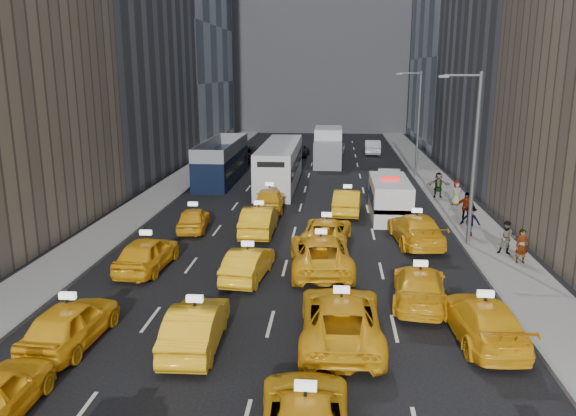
% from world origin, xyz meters
% --- Properties ---
extents(ground, '(160.00, 160.00, 0.00)m').
position_xyz_m(ground, '(0.00, 0.00, 0.00)').
color(ground, black).
rests_on(ground, ground).
extents(sidewalk_west, '(3.00, 90.00, 0.15)m').
position_xyz_m(sidewalk_west, '(-10.50, 25.00, 0.07)').
color(sidewalk_west, gray).
rests_on(sidewalk_west, ground).
extents(sidewalk_east, '(3.00, 90.00, 0.15)m').
position_xyz_m(sidewalk_east, '(10.50, 25.00, 0.07)').
color(sidewalk_east, gray).
rests_on(sidewalk_east, ground).
extents(curb_west, '(0.15, 90.00, 0.18)m').
position_xyz_m(curb_west, '(-9.05, 25.00, 0.09)').
color(curb_west, slate).
rests_on(curb_west, ground).
extents(curb_east, '(0.15, 90.00, 0.18)m').
position_xyz_m(curb_east, '(9.05, 25.00, 0.09)').
color(curb_east, slate).
rests_on(curb_east, ground).
extents(streetlight_near, '(2.15, 0.22, 9.00)m').
position_xyz_m(streetlight_near, '(9.18, 12.00, 4.92)').
color(streetlight_near, '#595B60').
rests_on(streetlight_near, ground).
extents(streetlight_far, '(2.15, 0.22, 9.00)m').
position_xyz_m(streetlight_far, '(9.18, 32.00, 4.92)').
color(streetlight_far, '#595B60').
rests_on(streetlight_far, ground).
extents(taxi_4, '(2.07, 4.64, 1.55)m').
position_xyz_m(taxi_4, '(-6.52, -0.14, 0.78)').
color(taxi_4, '#FAB015').
rests_on(taxi_4, ground).
extents(taxi_5, '(1.74, 4.63, 1.51)m').
position_xyz_m(taxi_5, '(-2.28, 0.06, 0.75)').
color(taxi_5, '#FAB015').
rests_on(taxi_5, ground).
extents(taxi_6, '(2.83, 5.94, 1.64)m').
position_xyz_m(taxi_6, '(2.55, 0.94, 0.82)').
color(taxi_6, '#FAB015').
rests_on(taxi_6, ground).
extents(taxi_7, '(2.38, 5.19, 1.47)m').
position_xyz_m(taxi_7, '(7.42, 1.37, 0.74)').
color(taxi_7, '#FAB015').
rests_on(taxi_7, ground).
extents(taxi_8, '(2.13, 4.73, 1.58)m').
position_xyz_m(taxi_8, '(-6.36, 7.26, 0.79)').
color(taxi_8, '#FAB015').
rests_on(taxi_8, ground).
extents(taxi_9, '(1.96, 4.41, 1.40)m').
position_xyz_m(taxi_9, '(-1.51, 6.51, 0.70)').
color(taxi_9, '#FAB015').
rests_on(taxi_9, ground).
extents(taxi_10, '(3.21, 6.12, 1.64)m').
position_xyz_m(taxi_10, '(1.68, 7.89, 0.82)').
color(taxi_10, '#FAB015').
rests_on(taxi_10, ground).
extents(taxi_11, '(2.63, 5.20, 1.45)m').
position_xyz_m(taxi_11, '(5.69, 4.39, 0.72)').
color(taxi_11, '#FAB015').
rests_on(taxi_11, ground).
extents(taxi_12, '(1.99, 4.12, 1.36)m').
position_xyz_m(taxi_12, '(-5.84, 13.92, 0.68)').
color(taxi_12, '#FAB015').
rests_on(taxi_12, ground).
extents(taxi_13, '(1.72, 4.90, 1.61)m').
position_xyz_m(taxi_13, '(-1.95, 13.48, 0.81)').
color(taxi_13, '#FAB015').
rests_on(taxi_13, ground).
extents(taxi_14, '(2.82, 5.38, 1.45)m').
position_xyz_m(taxi_14, '(1.88, 11.77, 0.72)').
color(taxi_14, '#FAB015').
rests_on(taxi_14, ground).
extents(taxi_15, '(2.75, 5.72, 1.61)m').
position_xyz_m(taxi_15, '(6.64, 12.40, 0.80)').
color(taxi_15, '#FAB015').
rests_on(taxi_15, ground).
extents(taxi_16, '(2.07, 4.75, 1.59)m').
position_xyz_m(taxi_16, '(-1.97, 18.88, 0.80)').
color(taxi_16, '#FAB015').
rests_on(taxi_16, ground).
extents(taxi_17, '(2.00, 4.89, 1.58)m').
position_xyz_m(taxi_17, '(3.11, 18.63, 0.79)').
color(taxi_17, '#FAB015').
rests_on(taxi_17, ground).
extents(nypd_van, '(3.02, 6.25, 2.58)m').
position_xyz_m(nypd_van, '(5.73, 17.94, 1.17)').
color(nypd_van, silver).
rests_on(nypd_van, ground).
extents(double_decker, '(2.91, 11.50, 3.33)m').
position_xyz_m(double_decker, '(-7.15, 28.97, 1.65)').
color(double_decker, black).
rests_on(double_decker, ground).
extents(city_bus, '(2.82, 13.05, 3.36)m').
position_xyz_m(city_bus, '(-2.11, 27.36, 1.67)').
color(city_bus, silver).
rests_on(city_bus, ground).
extents(box_truck, '(3.62, 7.95, 3.51)m').
position_xyz_m(box_truck, '(1.58, 38.14, 1.73)').
color(box_truck, silver).
rests_on(box_truck, ground).
extents(misc_car_0, '(2.14, 4.99, 1.60)m').
position_xyz_m(misc_car_0, '(6.53, 27.01, 0.80)').
color(misc_car_0, '#B8BCC0').
rests_on(misc_car_0, ground).
extents(misc_car_1, '(2.83, 5.79, 1.58)m').
position_xyz_m(misc_car_1, '(-6.50, 39.39, 0.79)').
color(misc_car_1, black).
rests_on(misc_car_1, ground).
extents(misc_car_2, '(2.21, 5.11, 1.46)m').
position_xyz_m(misc_car_2, '(2.29, 46.40, 0.73)').
color(misc_car_2, slate).
rests_on(misc_car_2, ground).
extents(misc_car_3, '(1.97, 4.08, 1.34)m').
position_xyz_m(misc_car_3, '(-1.43, 42.90, 0.67)').
color(misc_car_3, black).
rests_on(misc_car_3, ground).
extents(misc_car_4, '(1.80, 4.84, 1.58)m').
position_xyz_m(misc_car_4, '(6.39, 45.46, 0.79)').
color(misc_car_4, '#B8BAC0').
rests_on(misc_car_4, ground).
extents(pedestrian_0, '(0.61, 0.41, 1.65)m').
position_xyz_m(pedestrian_0, '(11.13, 9.23, 0.98)').
color(pedestrian_0, gray).
rests_on(pedestrian_0, sidewalk_east).
extents(pedestrian_1, '(0.92, 0.68, 1.70)m').
position_xyz_m(pedestrian_1, '(10.81, 10.49, 1.00)').
color(pedestrian_1, gray).
rests_on(pedestrian_1, sidewalk_east).
extents(pedestrian_2, '(1.15, 0.58, 1.71)m').
position_xyz_m(pedestrian_2, '(9.74, 13.63, 1.01)').
color(pedestrian_2, gray).
rests_on(pedestrian_2, sidewalk_east).
extents(pedestrian_3, '(1.18, 0.75, 1.86)m').
position_xyz_m(pedestrian_3, '(10.11, 16.46, 1.08)').
color(pedestrian_3, gray).
rests_on(pedestrian_3, sidewalk_east).
extents(pedestrian_4, '(0.84, 0.49, 1.67)m').
position_xyz_m(pedestrian_4, '(10.51, 21.03, 0.99)').
color(pedestrian_4, gray).
rests_on(pedestrian_4, sidewalk_east).
extents(pedestrian_5, '(1.72, 0.66, 1.81)m').
position_xyz_m(pedestrian_5, '(9.69, 23.31, 1.05)').
color(pedestrian_5, gray).
rests_on(pedestrian_5, sidewalk_east).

